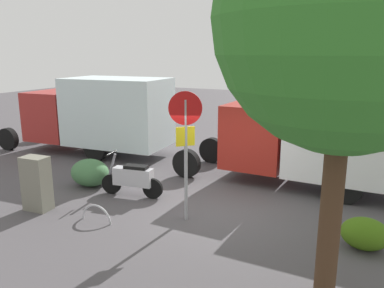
{
  "coord_description": "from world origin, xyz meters",
  "views": [
    {
      "loc": [
        -3.39,
        8.33,
        3.87
      ],
      "look_at": [
        1.12,
        -0.7,
        1.47
      ],
      "focal_mm": 36.29,
      "sensor_mm": 36.0,
      "label": 1
    }
  ],
  "objects_px": {
    "motorcycle": "(133,178)",
    "street_tree": "(348,19)",
    "box_truck_far": "(97,112)",
    "stop_sign": "(186,136)",
    "utility_cabinet": "(37,184)",
    "bike_rack_hoop": "(97,221)",
    "box_truck_near": "(330,137)"
  },
  "relations": [
    {
      "from": "box_truck_far",
      "to": "street_tree",
      "type": "distance_m",
      "value": 11.21
    },
    {
      "from": "street_tree",
      "to": "utility_cabinet",
      "type": "distance_m",
      "value": 7.89
    },
    {
      "from": "motorcycle",
      "to": "street_tree",
      "type": "relative_size",
      "value": 0.29
    },
    {
      "from": "box_truck_far",
      "to": "motorcycle",
      "type": "xyz_separation_m",
      "value": [
        -3.91,
        3.28,
        -1.09
      ]
    },
    {
      "from": "box_truck_far",
      "to": "stop_sign",
      "type": "distance_m",
      "value": 7.15
    },
    {
      "from": "box_truck_far",
      "to": "bike_rack_hoop",
      "type": "xyz_separation_m",
      "value": [
        -4.09,
        5.03,
        -1.61
      ]
    },
    {
      "from": "motorcycle",
      "to": "utility_cabinet",
      "type": "distance_m",
      "value": 2.44
    },
    {
      "from": "box_truck_far",
      "to": "utility_cabinet",
      "type": "distance_m",
      "value": 5.69
    },
    {
      "from": "box_truck_near",
      "to": "utility_cabinet",
      "type": "distance_m",
      "value": 7.98
    },
    {
      "from": "motorcycle",
      "to": "utility_cabinet",
      "type": "relative_size",
      "value": 1.31
    },
    {
      "from": "utility_cabinet",
      "to": "box_truck_far",
      "type": "bearing_deg",
      "value": -65.68
    },
    {
      "from": "box_truck_near",
      "to": "stop_sign",
      "type": "xyz_separation_m",
      "value": [
        2.67,
        3.73,
        0.48
      ]
    },
    {
      "from": "box_truck_far",
      "to": "utility_cabinet",
      "type": "relative_size",
      "value": 5.18
    },
    {
      "from": "motorcycle",
      "to": "street_tree",
      "type": "height_order",
      "value": "street_tree"
    },
    {
      "from": "stop_sign",
      "to": "street_tree",
      "type": "xyz_separation_m",
      "value": [
        -3.38,
        1.66,
        2.28
      ]
    },
    {
      "from": "stop_sign",
      "to": "utility_cabinet",
      "type": "bearing_deg",
      "value": 17.31
    },
    {
      "from": "utility_cabinet",
      "to": "motorcycle",
      "type": "bearing_deg",
      "value": -130.9
    },
    {
      "from": "street_tree",
      "to": "bike_rack_hoop",
      "type": "bearing_deg",
      "value": -6.84
    },
    {
      "from": "motorcycle",
      "to": "utility_cabinet",
      "type": "height_order",
      "value": "utility_cabinet"
    },
    {
      "from": "bike_rack_hoop",
      "to": "box_truck_near",
      "type": "bearing_deg",
      "value": -133.27
    },
    {
      "from": "box_truck_near",
      "to": "bike_rack_hoop",
      "type": "xyz_separation_m",
      "value": [
        4.49,
        4.77,
        -1.54
      ]
    },
    {
      "from": "box_truck_near",
      "to": "motorcycle",
      "type": "bearing_deg",
      "value": 33.91
    },
    {
      "from": "box_truck_far",
      "to": "utility_cabinet",
      "type": "xyz_separation_m",
      "value": [
        -2.31,
        5.12,
        -0.93
      ]
    },
    {
      "from": "stop_sign",
      "to": "utility_cabinet",
      "type": "xyz_separation_m",
      "value": [
        3.6,
        1.12,
        -1.34
      ]
    },
    {
      "from": "box_truck_near",
      "to": "box_truck_far",
      "type": "xyz_separation_m",
      "value": [
        8.59,
        -0.26,
        0.07
      ]
    },
    {
      "from": "motorcycle",
      "to": "stop_sign",
      "type": "bearing_deg",
      "value": 151.24
    },
    {
      "from": "box_truck_near",
      "to": "street_tree",
      "type": "distance_m",
      "value": 6.11
    },
    {
      "from": "box_truck_far",
      "to": "street_tree",
      "type": "relative_size",
      "value": 1.14
    },
    {
      "from": "motorcycle",
      "to": "street_tree",
      "type": "xyz_separation_m",
      "value": [
        -5.39,
        2.38,
        3.79
      ]
    },
    {
      "from": "motorcycle",
      "to": "bike_rack_hoop",
      "type": "relative_size",
      "value": 2.12
    },
    {
      "from": "utility_cabinet",
      "to": "bike_rack_hoop",
      "type": "bearing_deg",
      "value": -177.27
    },
    {
      "from": "bike_rack_hoop",
      "to": "utility_cabinet",
      "type": "bearing_deg",
      "value": 2.73
    }
  ]
}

